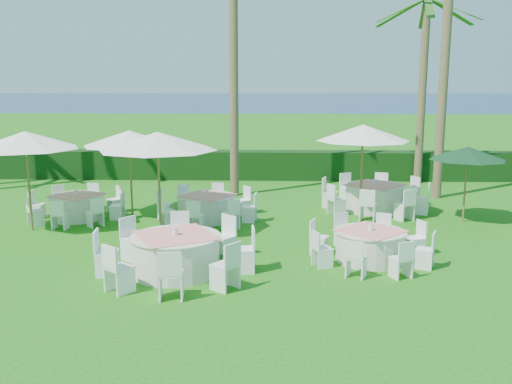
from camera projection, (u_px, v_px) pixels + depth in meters
ground at (189, 270)px, 12.81m from camera, size 120.00×120.00×0.00m
hedge at (230, 165)px, 24.46m from camera, size 34.00×1.00×1.20m
ocean at (265, 101)px, 112.82m from camera, size 260.00×260.00×0.00m
banquet_table_b at (176, 253)px, 12.49m from camera, size 3.48×3.48×1.04m
banquet_table_c at (370, 245)px, 13.37m from camera, size 2.82×2.82×0.89m
banquet_table_d at (77, 206)px, 17.43m from camera, size 2.92×2.92×0.89m
banquet_table_e at (207, 207)px, 17.26m from camera, size 3.06×3.06×0.93m
banquet_table_f at (375, 197)px, 18.53m from camera, size 3.39×3.39×1.03m
umbrella_a at (25, 140)px, 15.67m from camera, size 2.92×2.92×2.80m
umbrella_b at (158, 141)px, 15.23m from camera, size 3.23×3.23×2.83m
umbrella_c at (129, 138)px, 17.27m from camera, size 2.83×2.83×2.69m
umbrella_d at (363, 133)px, 17.28m from camera, size 2.85×2.85×2.86m
umbrella_green at (468, 153)px, 16.72m from camera, size 2.23×2.23×2.27m
palm_d at (423, 82)px, 22.84m from camera, size 4.22×4.38×7.35m
palm_e at (445, 49)px, 19.61m from camera, size 4.40×3.97×9.52m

